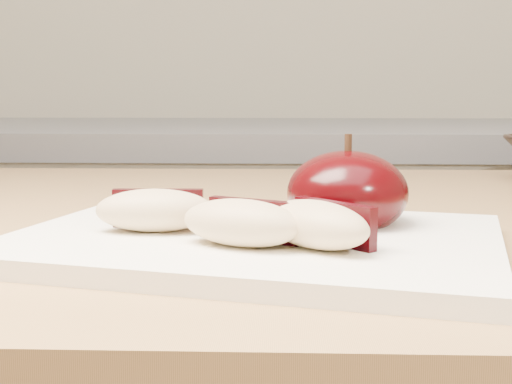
{
  "coord_description": "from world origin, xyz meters",
  "views": [
    {
      "loc": [
        0.02,
        -0.08,
        1.0
      ],
      "look_at": [
        -0.0,
        0.35,
        0.94
      ],
      "focal_mm": 50.0,
      "sensor_mm": 36.0,
      "label": 1
    }
  ],
  "objects": [
    {
      "name": "cutting_board",
      "position": [
        -0.0,
        0.35,
        0.91
      ],
      "size": [
        0.33,
        0.28,
        0.01
      ],
      "primitive_type": "cube",
      "rotation": [
        0.0,
        0.0,
        -0.25
      ],
      "color": "white",
      "rests_on": "island_counter"
    },
    {
      "name": "back_cabinet",
      "position": [
        0.0,
        1.2,
        0.47
      ],
      "size": [
        2.4,
        0.62,
        0.94
      ],
      "color": "silver",
      "rests_on": "ground"
    },
    {
      "name": "apple_wedge_c",
      "position": [
        0.03,
        0.31,
        0.92
      ],
      "size": [
        0.08,
        0.08,
        0.03
      ],
      "rotation": [
        0.0,
        0.0,
        -0.82
      ],
      "color": "#D1B384",
      "rests_on": "cutting_board"
    },
    {
      "name": "apple_wedge_a",
      "position": [
        -0.06,
        0.35,
        0.92
      ],
      "size": [
        0.07,
        0.04,
        0.03
      ],
      "rotation": [
        0.0,
        0.0,
        0.03
      ],
      "color": "#D1B384",
      "rests_on": "cutting_board"
    },
    {
      "name": "apple_half",
      "position": [
        0.06,
        0.39,
        0.93
      ],
      "size": [
        0.09,
        0.09,
        0.07
      ],
      "rotation": [
        0.0,
        0.0,
        -0.14
      ],
      "color": "black",
      "rests_on": "cutting_board"
    },
    {
      "name": "apple_wedge_b",
      "position": [
        -0.01,
        0.31,
        0.92
      ],
      "size": [
        0.08,
        0.06,
        0.03
      ],
      "rotation": [
        0.0,
        0.0,
        -0.45
      ],
      "color": "#D1B384",
      "rests_on": "cutting_board"
    }
  ]
}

